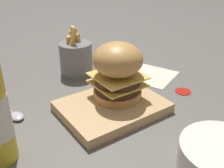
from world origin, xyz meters
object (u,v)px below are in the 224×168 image
at_px(serving_board, 112,107).
at_px(side_bowl, 223,158).
at_px(burger, 118,70).
at_px(fries_basket, 76,58).
at_px(spoon, 12,113).

relative_size(serving_board, side_bowl, 1.55).
distance_m(burger, fries_basket, 0.23).
relative_size(burger, side_bowl, 0.90).
distance_m(side_bowl, spoon, 0.46).
bearing_deg(fries_basket, burger, 88.23).
relative_size(burger, fries_basket, 0.91).
bearing_deg(side_bowl, burger, -86.07).
height_order(serving_board, fries_basket, fries_basket).
bearing_deg(spoon, burger, 54.89).
bearing_deg(fries_basket, side_bowl, 91.39).
distance_m(serving_board, fries_basket, 0.25).
bearing_deg(spoon, side_bowl, 22.13).
bearing_deg(side_bowl, fries_basket, -88.61).
relative_size(serving_board, burger, 1.72).
bearing_deg(burger, fries_basket, -91.77).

